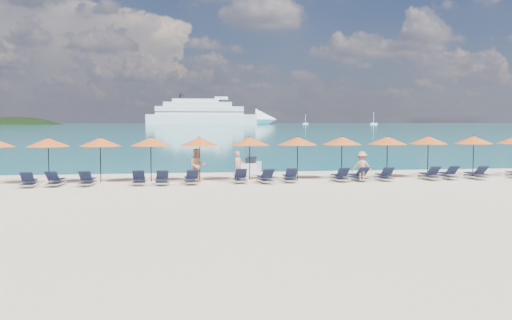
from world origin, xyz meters
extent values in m
plane|color=beige|center=(0.00, 0.00, 0.00)|extent=(1400.00, 1400.00, 0.00)
cube|color=#1FA9B2|center=(0.00, 660.00, 0.01)|extent=(1600.00, 1300.00, 0.01)
ellipsoid|color=black|center=(-150.00, 560.00, -35.00)|extent=(162.00, 126.00, 85.50)
cube|color=white|center=(31.88, 569.17, 5.13)|extent=(113.58, 24.31, 10.27)
cone|color=white|center=(99.62, 566.90, 5.13)|extent=(23.34, 23.34, 22.59)
cube|color=white|center=(29.83, 569.24, 14.38)|extent=(90.90, 20.47, 8.22)
cube|color=white|center=(27.78, 569.31, 20.54)|extent=(70.51, 17.74, 5.13)
cube|color=white|center=(25.73, 569.37, 24.65)|extent=(47.83, 13.90, 3.59)
cube|color=black|center=(29.83, 569.24, 12.84)|extent=(92.04, 20.72, 0.92)
cube|color=black|center=(29.83, 569.24, 16.43)|extent=(89.77, 20.23, 0.92)
cylinder|color=black|center=(11.56, 569.85, 28.75)|extent=(4.52, 4.52, 5.65)
cube|color=white|center=(141.23, 563.85, 0.78)|extent=(5.82, 1.94, 1.55)
cylinder|color=white|center=(141.23, 563.85, 5.82)|extent=(0.35, 0.35, 9.70)
cube|color=white|center=(186.58, 483.98, 0.87)|extent=(6.53, 2.18, 1.74)
cylinder|color=white|center=(186.58, 483.98, 6.53)|extent=(0.39, 0.39, 10.88)
cube|color=white|center=(0.76, 9.61, 0.31)|extent=(1.60, 2.68, 0.58)
cube|color=black|center=(0.70, 9.41, 0.73)|extent=(0.79, 1.15, 0.37)
cylinder|color=black|center=(0.93, 10.22, 0.89)|extent=(0.57, 0.22, 0.06)
imported|color=tan|center=(-0.67, 4.47, 0.78)|extent=(0.67, 0.66, 1.55)
imported|color=tan|center=(-2.70, 4.82, 0.84)|extent=(0.88, 0.59, 1.67)
imported|color=tan|center=(5.51, 3.67, 0.77)|extent=(1.06, 0.63, 1.53)
cylinder|color=black|center=(-9.88, 5.09, 1.10)|extent=(0.05, 0.05, 2.20)
cone|color=#E15A1C|center=(-9.88, 5.09, 2.02)|extent=(2.10, 2.10, 0.42)
sphere|color=black|center=(-9.88, 5.09, 2.24)|extent=(0.08, 0.08, 0.08)
cylinder|color=black|center=(-7.45, 5.20, 1.10)|extent=(0.05, 0.05, 2.20)
cone|color=#E15A1C|center=(-7.45, 5.20, 2.02)|extent=(2.10, 2.10, 0.42)
sphere|color=black|center=(-7.45, 5.20, 2.24)|extent=(0.08, 0.08, 0.08)
cylinder|color=black|center=(-4.99, 5.33, 1.10)|extent=(0.05, 0.05, 2.20)
cone|color=#E15A1C|center=(-4.99, 5.33, 2.02)|extent=(2.10, 2.10, 0.42)
sphere|color=black|center=(-4.99, 5.33, 2.24)|extent=(0.08, 0.08, 0.08)
cylinder|color=black|center=(-2.56, 5.14, 1.10)|extent=(0.05, 0.05, 2.20)
cone|color=#E15A1C|center=(-2.56, 5.14, 2.02)|extent=(2.10, 2.10, 0.42)
sphere|color=black|center=(-2.56, 5.14, 2.24)|extent=(0.08, 0.08, 0.08)
cylinder|color=black|center=(0.03, 5.33, 1.10)|extent=(0.05, 0.05, 2.20)
cone|color=#E15A1C|center=(0.03, 5.33, 2.02)|extent=(2.10, 2.10, 0.42)
sphere|color=black|center=(0.03, 5.33, 2.24)|extent=(0.08, 0.08, 0.08)
cylinder|color=black|center=(2.53, 5.16, 1.10)|extent=(0.05, 0.05, 2.20)
cone|color=#E15A1C|center=(2.53, 5.16, 2.02)|extent=(2.10, 2.10, 0.42)
sphere|color=black|center=(2.53, 5.16, 2.24)|extent=(0.08, 0.08, 0.08)
cylinder|color=black|center=(4.93, 5.19, 1.10)|extent=(0.05, 0.05, 2.20)
cone|color=#E15A1C|center=(4.93, 5.19, 2.02)|extent=(2.10, 2.10, 0.42)
sphere|color=black|center=(4.93, 5.19, 2.24)|extent=(0.08, 0.08, 0.08)
cylinder|color=black|center=(7.43, 5.14, 1.10)|extent=(0.05, 0.05, 2.20)
cone|color=#E15A1C|center=(7.43, 5.14, 2.02)|extent=(2.10, 2.10, 0.42)
sphere|color=black|center=(7.43, 5.14, 2.24)|extent=(0.08, 0.08, 0.08)
cylinder|color=black|center=(9.85, 5.34, 1.10)|extent=(0.05, 0.05, 2.20)
cone|color=#E15A1C|center=(9.85, 5.34, 2.02)|extent=(2.10, 2.10, 0.42)
sphere|color=black|center=(9.85, 5.34, 2.24)|extent=(0.08, 0.08, 0.08)
cylinder|color=black|center=(12.46, 5.26, 1.10)|extent=(0.05, 0.05, 2.20)
cone|color=#E15A1C|center=(12.46, 5.26, 2.02)|extent=(2.10, 2.10, 0.42)
sphere|color=black|center=(12.46, 5.26, 2.24)|extent=(0.08, 0.08, 0.08)
cube|color=silver|center=(-10.53, 3.85, 0.14)|extent=(0.73, 1.74, 0.06)
cube|color=black|center=(-10.55, 4.10, 0.30)|extent=(0.62, 1.13, 0.04)
cube|color=black|center=(-10.50, 3.30, 0.55)|extent=(0.58, 0.57, 0.43)
cube|color=silver|center=(-9.39, 4.02, 0.14)|extent=(0.76, 1.75, 0.06)
cube|color=black|center=(-9.37, 4.27, 0.30)|extent=(0.64, 1.14, 0.04)
cube|color=black|center=(-9.44, 3.47, 0.55)|extent=(0.59, 0.58, 0.43)
cube|color=silver|center=(-7.92, 3.97, 0.14)|extent=(0.71, 1.73, 0.06)
cube|color=black|center=(-7.91, 4.22, 0.30)|extent=(0.60, 1.13, 0.04)
cube|color=black|center=(-7.95, 3.43, 0.55)|extent=(0.58, 0.56, 0.43)
cube|color=silver|center=(-5.52, 3.95, 0.14)|extent=(0.63, 1.70, 0.06)
cube|color=black|center=(-5.52, 4.20, 0.30)|extent=(0.55, 1.10, 0.04)
cube|color=black|center=(-5.52, 3.40, 0.55)|extent=(0.55, 0.54, 0.43)
cube|color=silver|center=(-4.44, 3.81, 0.14)|extent=(0.69, 1.72, 0.06)
cube|color=black|center=(-4.45, 4.06, 0.30)|extent=(0.59, 1.12, 0.04)
cube|color=black|center=(-4.42, 3.26, 0.55)|extent=(0.57, 0.56, 0.43)
cube|color=silver|center=(-3.05, 3.86, 0.14)|extent=(0.74, 1.74, 0.06)
cube|color=black|center=(-3.07, 4.11, 0.30)|extent=(0.63, 1.14, 0.04)
cube|color=black|center=(-3.02, 3.31, 0.55)|extent=(0.59, 0.57, 0.43)
cube|color=silver|center=(-0.62, 4.13, 0.14)|extent=(0.71, 1.73, 0.06)
cube|color=black|center=(-0.61, 4.38, 0.30)|extent=(0.61, 1.13, 0.04)
cube|color=black|center=(-0.65, 3.58, 0.55)|extent=(0.58, 0.56, 0.43)
cube|color=silver|center=(0.59, 3.83, 0.14)|extent=(0.76, 1.75, 0.06)
cube|color=black|center=(0.57, 4.08, 0.30)|extent=(0.64, 1.14, 0.04)
cube|color=black|center=(0.63, 3.28, 0.55)|extent=(0.59, 0.58, 0.43)
cube|color=silver|center=(1.88, 4.04, 0.14)|extent=(0.73, 1.74, 0.06)
cube|color=black|center=(1.90, 4.29, 0.30)|extent=(0.62, 1.13, 0.04)
cube|color=black|center=(1.84, 3.50, 0.55)|extent=(0.58, 0.57, 0.43)
cube|color=silver|center=(4.48, 3.98, 0.14)|extent=(0.65, 1.71, 0.06)
cube|color=black|center=(4.48, 4.23, 0.30)|extent=(0.57, 1.11, 0.04)
cube|color=black|center=(4.47, 3.43, 0.55)|extent=(0.56, 0.55, 0.43)
cube|color=silver|center=(5.46, 4.05, 0.14)|extent=(0.79, 1.75, 0.06)
cube|color=black|center=(5.43, 4.30, 0.30)|extent=(0.66, 1.15, 0.04)
cube|color=black|center=(5.52, 3.51, 0.55)|extent=(0.60, 0.59, 0.43)
cube|color=silver|center=(6.82, 3.96, 0.14)|extent=(0.74, 1.74, 0.06)
cube|color=black|center=(6.84, 4.21, 0.30)|extent=(0.62, 1.14, 0.04)
cube|color=black|center=(6.78, 3.41, 0.55)|extent=(0.59, 0.57, 0.43)
cube|color=silver|center=(9.33, 4.06, 0.14)|extent=(0.65, 1.71, 0.06)
cube|color=black|center=(9.33, 4.31, 0.30)|extent=(0.57, 1.11, 0.04)
cube|color=black|center=(9.32, 3.51, 0.55)|extent=(0.56, 0.55, 0.43)
cube|color=silver|center=(10.40, 4.16, 0.14)|extent=(0.62, 1.70, 0.06)
cube|color=black|center=(10.40, 4.41, 0.30)|extent=(0.55, 1.10, 0.04)
cube|color=black|center=(10.40, 3.61, 0.55)|extent=(0.55, 0.54, 0.43)
cube|color=silver|center=(11.90, 3.97, 0.14)|extent=(0.66, 1.71, 0.06)
cube|color=black|center=(11.91, 4.22, 0.30)|extent=(0.57, 1.11, 0.04)
cube|color=black|center=(11.89, 3.42, 0.55)|extent=(0.56, 0.55, 0.43)
camera|label=1|loc=(-4.21, -23.76, 3.03)|focal=40.00mm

